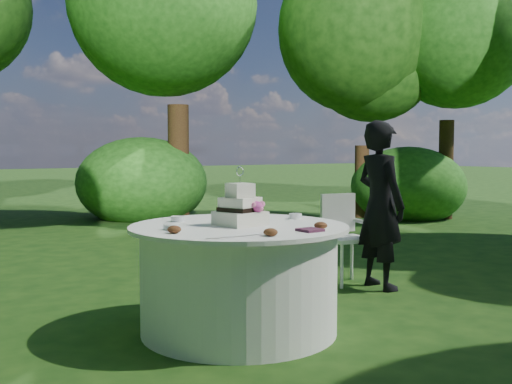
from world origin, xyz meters
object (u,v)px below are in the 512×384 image
chair (343,231)px  napkins (310,230)px  cake (241,209)px  guest (380,205)px  table (239,278)px

chair → napkins: bearing=-139.9°
chair → cake: bearing=-156.4°
napkins → guest: (1.64, 0.91, 0.01)m
guest → chair: guest is taller
chair → guest: bearing=-72.7°
napkins → table: 0.70m
guest → cake: guest is taller
table → cake: (0.00, -0.02, 0.50)m
guest → chair: 0.48m
napkins → guest: bearing=29.0°
table → chair: chair is taller
napkins → chair: 2.01m
cake → chair: 1.91m
table → cake: 0.50m
cake → chair: cake is taller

